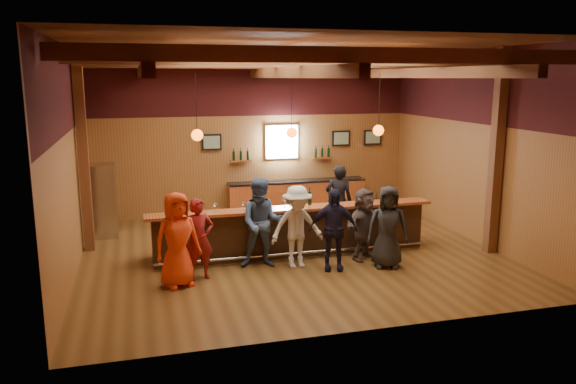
% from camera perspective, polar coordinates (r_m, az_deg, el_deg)
% --- Properties ---
extents(room, '(9.04, 9.00, 4.52)m').
position_cam_1_polar(room, '(12.02, 0.31, 8.51)').
color(room, brown).
rests_on(room, ground).
extents(bar_counter, '(6.30, 1.07, 1.11)m').
position_cam_1_polar(bar_counter, '(12.54, 0.25, -3.84)').
color(bar_counter, black).
rests_on(bar_counter, ground).
extents(back_bar_cabinet, '(4.00, 0.52, 0.95)m').
position_cam_1_polar(back_bar_cabinet, '(16.21, 0.93, -0.46)').
color(back_bar_cabinet, '#98401B').
rests_on(back_bar_cabinet, ground).
extents(window, '(0.95, 0.09, 0.95)m').
position_cam_1_polar(window, '(16.06, -0.65, 5.12)').
color(window, silver).
rests_on(window, room).
extents(framed_pictures, '(5.35, 0.05, 0.45)m').
position_cam_1_polar(framed_pictures, '(16.29, 2.32, 5.38)').
color(framed_pictures, black).
rests_on(framed_pictures, room).
extents(wine_shelves, '(3.00, 0.18, 0.30)m').
position_cam_1_polar(wine_shelves, '(16.05, -0.59, 3.58)').
color(wine_shelves, '#98401B').
rests_on(wine_shelves, room).
extents(pendant_lights, '(4.24, 0.24, 1.37)m').
position_cam_1_polar(pendant_lights, '(12.00, 0.38, 6.09)').
color(pendant_lights, black).
rests_on(pendant_lights, room).
extents(stainless_fridge, '(0.70, 0.70, 1.80)m').
position_cam_1_polar(stainless_fridge, '(14.44, -18.40, -0.83)').
color(stainless_fridge, silver).
rests_on(stainless_fridge, ground).
extents(customer_orange, '(1.02, 0.82, 1.80)m').
position_cam_1_polar(customer_orange, '(10.65, -11.18, -4.76)').
color(customer_orange, '#F14016').
rests_on(customer_orange, ground).
extents(customer_redvest, '(0.65, 0.50, 1.60)m').
position_cam_1_polar(customer_redvest, '(10.97, -9.01, -4.75)').
color(customer_redvest, maroon).
rests_on(customer_redvest, ground).
extents(customer_denim, '(1.05, 0.90, 1.87)m').
position_cam_1_polar(customer_denim, '(11.49, -2.65, -3.17)').
color(customer_denim, '#445F88').
rests_on(customer_denim, ground).
extents(customer_white, '(1.14, 0.69, 1.71)m').
position_cam_1_polar(customer_white, '(11.50, 0.92, -3.56)').
color(customer_white, silver).
rests_on(customer_white, ground).
extents(customer_navy, '(1.05, 0.61, 1.69)m').
position_cam_1_polar(customer_navy, '(11.38, 4.60, -3.81)').
color(customer_navy, '#1C1A35').
rests_on(customer_navy, ground).
extents(customer_brown, '(1.48, 1.13, 1.56)m').
position_cam_1_polar(customer_brown, '(12.14, 7.76, -3.22)').
color(customer_brown, '#534743').
rests_on(customer_brown, ground).
extents(customer_dark, '(0.96, 0.78, 1.70)m').
position_cam_1_polar(customer_dark, '(11.68, 10.09, -3.52)').
color(customer_dark, black).
rests_on(customer_dark, ground).
extents(bartender, '(0.76, 0.63, 1.79)m').
position_cam_1_polar(bartender, '(13.72, 5.17, -0.93)').
color(bartender, black).
rests_on(bartender, ground).
extents(ice_bucket, '(0.20, 0.20, 0.22)m').
position_cam_1_polar(ice_bucket, '(12.07, 1.13, -1.03)').
color(ice_bucket, brown).
rests_on(ice_bucket, bar_counter).
extents(bottle_a, '(0.08, 0.08, 0.38)m').
position_cam_1_polar(bottle_a, '(12.32, 2.22, -0.60)').
color(bottle_a, black).
rests_on(bottle_a, bar_counter).
extents(bottle_b, '(0.08, 0.08, 0.37)m').
position_cam_1_polar(bottle_b, '(12.47, 4.31, -0.51)').
color(bottle_b, black).
rests_on(bottle_b, bar_counter).
extents(glass_a, '(0.07, 0.07, 0.17)m').
position_cam_1_polar(glass_a, '(11.69, -11.80, -1.65)').
color(glass_a, silver).
rests_on(glass_a, bar_counter).
extents(glass_b, '(0.08, 0.08, 0.17)m').
position_cam_1_polar(glass_b, '(11.73, -9.32, -1.52)').
color(glass_b, silver).
rests_on(glass_b, bar_counter).
extents(glass_c, '(0.08, 0.08, 0.18)m').
position_cam_1_polar(glass_c, '(11.76, -7.40, -1.38)').
color(glass_c, silver).
rests_on(glass_c, bar_counter).
extents(glass_d, '(0.08, 0.08, 0.19)m').
position_cam_1_polar(glass_d, '(11.80, -4.56, -1.24)').
color(glass_d, silver).
rests_on(glass_d, bar_counter).
extents(glass_e, '(0.09, 0.09, 0.20)m').
position_cam_1_polar(glass_e, '(12.08, -0.34, -0.88)').
color(glass_e, silver).
rests_on(glass_e, bar_counter).
extents(glass_f, '(0.08, 0.08, 0.19)m').
position_cam_1_polar(glass_f, '(12.21, 4.22, -0.81)').
color(glass_f, silver).
rests_on(glass_f, bar_counter).
extents(glass_g, '(0.07, 0.07, 0.16)m').
position_cam_1_polar(glass_g, '(12.57, 7.36, -0.59)').
color(glass_g, silver).
rests_on(glass_g, bar_counter).
extents(glass_h, '(0.08, 0.08, 0.19)m').
position_cam_1_polar(glass_h, '(12.75, 9.81, -0.41)').
color(glass_h, silver).
rests_on(glass_h, bar_counter).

